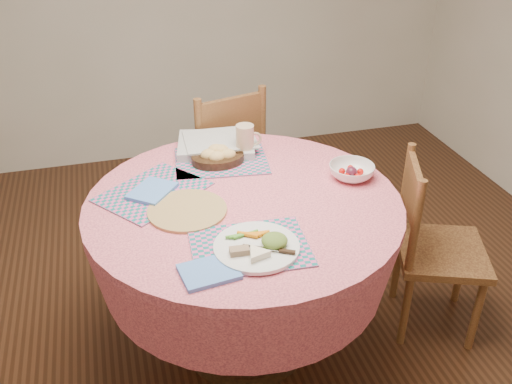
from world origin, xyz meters
TOP-DOWN VIEW (x-y plane):
  - ground at (0.00, 0.00)m, footprint 4.00×4.00m
  - dining_table at (0.00, 0.00)m, footprint 1.24×1.24m
  - chair_right at (0.83, -0.08)m, footprint 0.49×0.50m
  - chair_back at (0.08, 0.83)m, footprint 0.52×0.51m
  - placemat_front at (-0.06, -0.31)m, footprint 0.42×0.32m
  - placemat_left at (-0.33, 0.15)m, footprint 0.50×0.48m
  - placemat_back at (-0.01, 0.34)m, footprint 0.43×0.35m
  - wicker_trivet at (-0.23, -0.02)m, footprint 0.30×0.30m
  - napkin_near at (-0.22, -0.41)m, footprint 0.20×0.16m
  - napkin_far at (-0.34, 0.14)m, footprint 0.22×0.23m
  - dinner_plate at (-0.03, -0.33)m, footprint 0.29×0.29m
  - bread_bowl at (-0.03, 0.33)m, footprint 0.23×0.23m
  - latte_mug at (0.10, 0.37)m, footprint 0.12×0.08m
  - fruit_bowl at (0.48, 0.06)m, footprint 0.21×0.21m
  - newspaper_stack at (-0.01, 0.47)m, footprint 0.39×0.33m

SIDE VIEW (x-z plane):
  - ground at x=0.00m, z-range 0.00..0.00m
  - chair_right at x=0.83m, z-range 0.02..0.86m
  - chair_back at x=0.08m, z-range 0.02..0.95m
  - dining_table at x=0.00m, z-range 0.18..0.93m
  - placemat_front at x=-0.06m, z-range 0.75..0.76m
  - placemat_left at x=-0.33m, z-range 0.75..0.76m
  - placemat_back at x=-0.01m, z-range 0.75..0.76m
  - wicker_trivet at x=-0.23m, z-range 0.75..0.76m
  - napkin_near at x=-0.22m, z-range 0.75..0.76m
  - napkin_far at x=-0.34m, z-range 0.76..0.77m
  - dinner_plate at x=-0.03m, z-range 0.74..0.80m
  - newspaper_stack at x=-0.01m, z-range 0.76..0.80m
  - fruit_bowl at x=0.48m, z-range 0.75..0.81m
  - bread_bowl at x=-0.03m, z-range 0.75..0.83m
  - latte_mug at x=0.10m, z-range 0.76..0.90m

